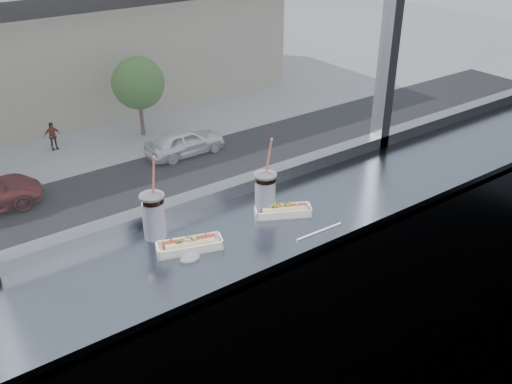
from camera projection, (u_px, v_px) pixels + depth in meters
wall_back_lower at (226, 294)px, 2.82m from camera, size 6.00×0.00×6.00m
counter at (259, 229)px, 2.38m from camera, size 6.00×0.55×0.06m
counter_fascia at (293, 357)px, 2.45m from camera, size 6.00×0.04×1.04m
hotdog_tray_left at (190, 244)px, 2.18m from camera, size 0.26×0.16×0.06m
hotdog_tray_right at (283, 210)px, 2.41m from camera, size 0.25×0.18×0.06m
soda_cup_left at (153, 214)px, 2.23m from camera, size 0.10×0.10×0.36m
soda_cup_right at (265, 192)px, 2.39m from camera, size 0.10×0.10×0.35m
loose_straw at (319, 231)px, 2.30m from camera, size 0.23×0.02×0.01m
wrapper at (190, 258)px, 2.13m from camera, size 0.09×0.06×0.02m
car_near_e at (325, 176)px, 27.38m from camera, size 2.53×5.84×1.93m
car_far_c at (185, 137)px, 31.42m from camera, size 2.57×6.15×2.05m
car_near_d at (138, 241)px, 22.34m from camera, size 2.52×5.82×1.92m
pedestrian_c at (52, 133)px, 32.07m from camera, size 0.87×0.65×1.96m
tree_right at (138, 83)px, 32.91m from camera, size 3.07×3.07×4.80m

